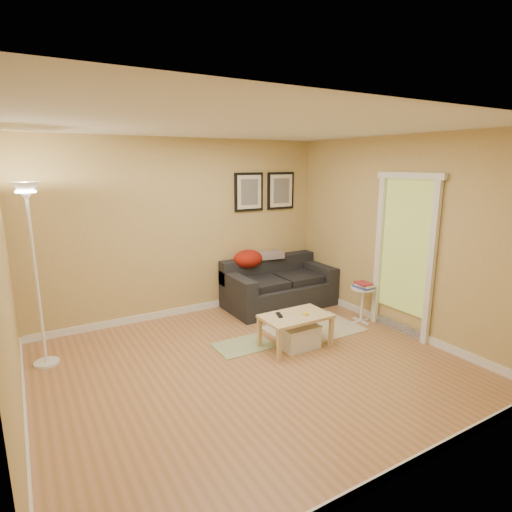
# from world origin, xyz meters

# --- Properties ---
(floor) EXTENTS (4.50, 4.50, 0.00)m
(floor) POSITION_xyz_m (0.00, 0.00, 0.00)
(floor) COLOR #B0724B
(floor) RESTS_ON ground
(ceiling) EXTENTS (4.50, 4.50, 0.00)m
(ceiling) POSITION_xyz_m (0.00, 0.00, 2.60)
(ceiling) COLOR white
(ceiling) RESTS_ON wall_back
(wall_back) EXTENTS (4.50, 0.00, 4.50)m
(wall_back) POSITION_xyz_m (0.00, 2.00, 1.30)
(wall_back) COLOR tan
(wall_back) RESTS_ON ground
(wall_front) EXTENTS (4.50, 0.00, 4.50)m
(wall_front) POSITION_xyz_m (0.00, -2.00, 1.30)
(wall_front) COLOR tan
(wall_front) RESTS_ON ground
(wall_left) EXTENTS (0.00, 4.00, 4.00)m
(wall_left) POSITION_xyz_m (-2.25, 0.00, 1.30)
(wall_left) COLOR tan
(wall_left) RESTS_ON ground
(wall_right) EXTENTS (0.00, 4.00, 4.00)m
(wall_right) POSITION_xyz_m (2.25, 0.00, 1.30)
(wall_right) COLOR tan
(wall_right) RESTS_ON ground
(baseboard_back) EXTENTS (4.50, 0.02, 0.10)m
(baseboard_back) POSITION_xyz_m (0.00, 1.99, 0.05)
(baseboard_back) COLOR white
(baseboard_back) RESTS_ON ground
(baseboard_front) EXTENTS (4.50, 0.02, 0.10)m
(baseboard_front) POSITION_xyz_m (0.00, -1.99, 0.05)
(baseboard_front) COLOR white
(baseboard_front) RESTS_ON ground
(baseboard_left) EXTENTS (0.02, 4.00, 0.10)m
(baseboard_left) POSITION_xyz_m (-2.24, 0.00, 0.05)
(baseboard_left) COLOR white
(baseboard_left) RESTS_ON ground
(baseboard_right) EXTENTS (0.02, 4.00, 0.10)m
(baseboard_right) POSITION_xyz_m (2.24, 0.00, 0.05)
(baseboard_right) COLOR white
(baseboard_right) RESTS_ON ground
(sofa) EXTENTS (1.70, 0.90, 0.75)m
(sofa) POSITION_xyz_m (1.38, 1.53, 0.38)
(sofa) COLOR black
(sofa) RESTS_ON ground
(red_throw) EXTENTS (0.48, 0.36, 0.28)m
(red_throw) POSITION_xyz_m (0.96, 1.80, 0.77)
(red_throw) COLOR #9D240E
(red_throw) RESTS_ON sofa
(plaid_throw) EXTENTS (0.45, 0.32, 0.10)m
(plaid_throw) POSITION_xyz_m (1.39, 1.84, 0.78)
(plaid_throw) COLOR tan
(plaid_throw) RESTS_ON sofa
(framed_print_left) EXTENTS (0.50, 0.04, 0.60)m
(framed_print_left) POSITION_xyz_m (1.08, 1.98, 1.80)
(framed_print_left) COLOR black
(framed_print_left) RESTS_ON wall_back
(framed_print_right) EXTENTS (0.50, 0.04, 0.60)m
(framed_print_right) POSITION_xyz_m (1.68, 1.98, 1.80)
(framed_print_right) COLOR black
(framed_print_right) RESTS_ON wall_back
(area_rug) EXTENTS (1.25, 0.85, 0.01)m
(area_rug) POSITION_xyz_m (1.27, 0.50, 0.01)
(area_rug) COLOR beige
(area_rug) RESTS_ON ground
(green_runner) EXTENTS (0.70, 0.50, 0.01)m
(green_runner) POSITION_xyz_m (0.17, 0.51, 0.01)
(green_runner) COLOR #668C4C
(green_runner) RESTS_ON ground
(coffee_table) EXTENTS (0.90, 0.62, 0.42)m
(coffee_table) POSITION_xyz_m (0.72, 0.17, 0.21)
(coffee_table) COLOR #D7BC83
(coffee_table) RESTS_ON ground
(remote_control) EXTENTS (0.10, 0.17, 0.02)m
(remote_control) POSITION_xyz_m (0.53, 0.25, 0.43)
(remote_control) COLOR black
(remote_control) RESTS_ON coffee_table
(tape_roll) EXTENTS (0.07, 0.07, 0.03)m
(tape_roll) POSITION_xyz_m (0.82, 0.11, 0.43)
(tape_roll) COLOR yellow
(tape_roll) RESTS_ON coffee_table
(storage_bin) EXTENTS (0.48, 0.35, 0.29)m
(storage_bin) POSITION_xyz_m (0.74, 0.13, 0.15)
(storage_bin) COLOR white
(storage_bin) RESTS_ON ground
(side_table) EXTENTS (0.34, 0.34, 0.52)m
(side_table) POSITION_xyz_m (2.02, 0.36, 0.26)
(side_table) COLOR white
(side_table) RESTS_ON ground
(book_stack) EXTENTS (0.22, 0.28, 0.08)m
(book_stack) POSITION_xyz_m (2.02, 0.35, 0.56)
(book_stack) COLOR #2E3E8C
(book_stack) RESTS_ON side_table
(floor_lamp) EXTENTS (0.27, 0.27, 2.06)m
(floor_lamp) POSITION_xyz_m (-2.00, 1.24, 0.98)
(floor_lamp) COLOR white
(floor_lamp) RESTS_ON ground
(doorway) EXTENTS (0.12, 1.01, 2.13)m
(doorway) POSITION_xyz_m (2.20, -0.15, 1.02)
(doorway) COLOR white
(doorway) RESTS_ON ground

